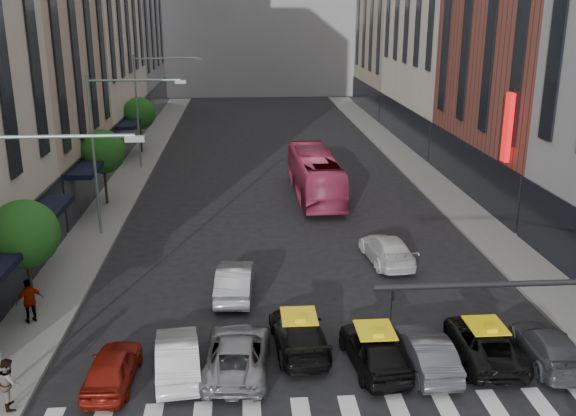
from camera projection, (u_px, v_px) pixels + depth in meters
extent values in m
cube|color=slate|center=(122.00, 188.00, 46.60)|extent=(3.00, 96.00, 0.15)
cube|color=slate|center=(432.00, 182.00, 48.20)|extent=(3.00, 96.00, 0.15)
cube|color=tan|center=(15.00, 18.00, 40.77)|extent=(8.00, 16.00, 24.00)
cube|color=brown|center=(541.00, 2.00, 41.87)|extent=(8.00, 18.00, 26.00)
cylinder|color=black|center=(30.00, 277.00, 27.05)|extent=(0.18, 0.18, 3.15)
sphere|color=#1B4313|center=(24.00, 234.00, 26.47)|extent=(2.88, 2.88, 2.88)
cylinder|color=black|center=(105.00, 180.00, 42.28)|extent=(0.18, 0.18, 3.15)
sphere|color=#1B4313|center=(103.00, 152.00, 41.71)|extent=(2.88, 2.88, 2.88)
cylinder|color=black|center=(141.00, 135.00, 57.52)|extent=(0.18, 0.18, 3.15)
sphere|color=#1B4313|center=(139.00, 113.00, 56.94)|extent=(2.88, 2.88, 2.88)
cylinder|color=gray|center=(51.00, 137.00, 19.44)|extent=(5.00, 0.12, 0.12)
cube|color=gray|center=(135.00, 139.00, 19.65)|extent=(0.60, 0.25, 0.18)
cylinder|color=gray|center=(94.00, 157.00, 35.76)|extent=(0.16, 0.16, 9.00)
cylinder|color=gray|center=(134.00, 80.00, 34.68)|extent=(5.00, 0.12, 0.12)
cube|color=gray|center=(181.00, 82.00, 34.88)|extent=(0.60, 0.25, 0.18)
cylinder|color=gray|center=(137.00, 113.00, 50.99)|extent=(0.16, 0.16, 9.00)
cylinder|color=gray|center=(166.00, 58.00, 49.91)|extent=(5.00, 0.12, 0.12)
cube|color=gray|center=(198.00, 60.00, 50.12)|extent=(0.60, 0.25, 0.18)
cylinder|color=black|center=(564.00, 282.00, 16.56)|extent=(10.00, 0.16, 0.16)
imported|color=black|center=(391.00, 306.00, 16.40)|extent=(0.13, 0.16, 0.80)
cube|color=red|center=(508.00, 128.00, 36.99)|extent=(0.30, 0.70, 4.00)
imported|color=maroon|center=(112.00, 367.00, 22.24)|extent=(1.71, 3.93, 1.32)
imported|color=silver|center=(177.00, 356.00, 22.87)|extent=(1.97, 4.43, 1.41)
imported|color=gray|center=(237.00, 353.00, 23.12)|extent=(2.63, 5.08, 1.37)
imported|color=black|center=(299.00, 333.00, 24.54)|extent=(2.26, 4.89, 1.38)
imported|color=black|center=(374.00, 349.00, 23.27)|extent=(2.23, 4.54, 1.49)
imported|color=#404248|center=(426.00, 352.00, 23.21)|extent=(1.64, 4.21, 1.37)
imported|color=black|center=(484.00, 342.00, 23.93)|extent=(2.48, 4.89, 1.33)
imported|color=#43474B|center=(548.00, 346.00, 23.67)|extent=(2.08, 4.51, 1.28)
imported|color=#AFB0B5|center=(235.00, 280.00, 29.14)|extent=(1.85, 4.61, 1.49)
imported|color=silver|center=(387.00, 249.00, 33.03)|extent=(2.39, 5.00, 1.41)
imported|color=#B8365E|center=(315.00, 175.00, 44.36)|extent=(2.97, 11.33, 3.14)
imported|color=gray|center=(9.00, 383.00, 20.69)|extent=(0.92, 1.02, 1.72)
imported|color=gray|center=(30.00, 301.00, 26.31)|extent=(1.18, 0.98, 1.88)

